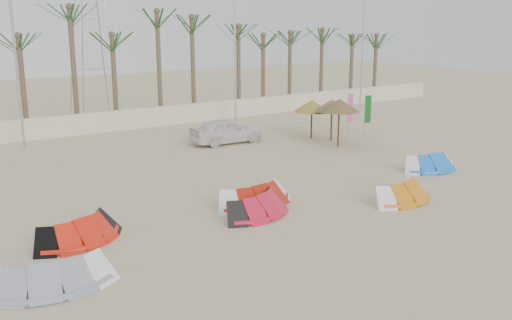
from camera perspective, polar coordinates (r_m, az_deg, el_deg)
ground at (r=19.59m, az=10.14°, el=-7.16°), size 120.00×120.00×0.00m
boundary_wall at (r=37.73m, az=-14.04°, el=3.82°), size 60.00×0.30×1.30m
palm_line at (r=38.84m, az=-14.42°, el=12.68°), size 52.00×4.00×7.70m
lamp_b at (r=33.61m, az=-22.97°, el=10.76°), size 1.25×0.14×11.00m
lamp_c at (r=39.05m, az=-2.09°, el=12.10°), size 1.25×0.14×11.00m
lamp_d at (r=46.64m, az=10.70°, el=12.16°), size 1.25×0.14×11.00m
pylon at (r=43.74m, az=-15.60°, el=4.19°), size 3.00×3.00×14.00m
kite_grey at (r=16.56m, az=-20.68°, el=-10.33°), size 3.79×2.24×0.90m
kite_red_left at (r=19.45m, az=-17.49°, el=-6.45°), size 3.43×2.31×0.90m
kite_red_mid at (r=21.02m, az=-0.20°, el=-4.26°), size 3.45×2.30×0.90m
kite_red_right at (r=22.18m, az=-0.43°, el=-3.28°), size 3.48×1.82×0.90m
kite_orange at (r=23.36m, az=14.00°, el=-2.82°), size 3.40×2.05×0.90m
kite_blue at (r=28.33m, az=16.72°, el=-0.09°), size 3.13×1.84×0.90m
parasol_left at (r=34.23m, az=5.61°, el=5.41°), size 2.16×2.16×2.32m
parasol_mid at (r=32.07m, az=8.33°, el=5.44°), size 2.27×2.27×2.70m
parasol_right at (r=33.75m, az=7.61°, el=5.44°), size 2.21×2.21×2.45m
flag_pink at (r=35.56m, az=9.38°, el=5.04°), size 0.45×0.05×2.73m
flag_green at (r=35.82m, az=11.01°, el=4.92°), size 0.44×0.14×2.61m
car at (r=32.91m, az=-3.00°, el=2.93°), size 4.34×1.95×1.45m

